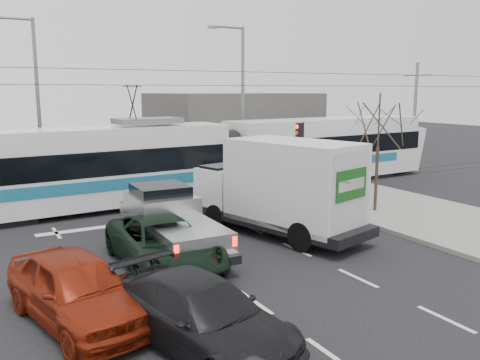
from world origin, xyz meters
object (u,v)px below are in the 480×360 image
green_car (164,243)px  dark_car (202,315)px  street_lamp_near (240,93)px  box_truck (281,188)px  bare_tree (379,126)px  tram (224,156)px  street_lamp_far (34,93)px  silver_pickup (169,220)px  red_car (77,289)px  navy_pickup (280,177)px  traffic_signal (300,143)px

green_car → dark_car: (-1.03, -4.96, -0.03)m
street_lamp_near → box_truck: size_ratio=1.21×
bare_tree → box_truck: 5.76m
tram → dark_car: tram is taller
box_truck → green_car: size_ratio=1.38×
street_lamp_far → tram: size_ratio=0.34×
street_lamp_near → tram: 6.51m
silver_pickup → box_truck: 4.41m
tram → red_car: bearing=-133.7°
green_car → navy_pickup: bearing=38.5°
traffic_signal → tram: bearing=131.0°
dark_car → red_car: bearing=115.9°
tram → silver_pickup: 9.68m
street_lamp_far → silver_pickup: 14.81m
traffic_signal → street_lamp_near: (0.84, 7.50, 2.37)m
traffic_signal → street_lamp_near: 7.91m
bare_tree → box_truck: bare_tree is taller
navy_pickup → box_truck: bearing=-121.0°
street_lamp_far → green_car: (1.40, -15.45, -4.36)m
box_truck → tram: bearing=62.6°
bare_tree → dark_car: (-11.42, -6.92, -3.08)m
green_car → red_car: red_car is taller
street_lamp_near → green_car: (-10.10, -13.45, -4.36)m
box_truck → navy_pickup: bearing=41.1°
silver_pickup → green_car: (-0.69, -1.37, -0.31)m
tram → street_lamp_far: bearing=137.6°
tram → traffic_signal: bearing=-52.5°
tram → green_car: bearing=-130.1°
box_truck → dark_car: bearing=-149.6°
bare_tree → silver_pickup: size_ratio=0.85×
bare_tree → street_lamp_near: 11.58m
red_car → green_car: bearing=26.9°
box_truck → green_car: box_truck is taller
box_truck → navy_pickup: size_ratio=1.35×
box_truck → navy_pickup: (3.25, 4.93, -0.61)m
silver_pickup → navy_pickup: 9.04m
street_lamp_near → tram: (-3.44, -4.51, -3.18)m
bare_tree → tram: (-3.73, 6.99, -1.86)m
traffic_signal → red_car: size_ratio=0.75×
red_car → box_truck: bearing=12.7°
street_lamp_near → navy_pickup: bearing=-104.0°
traffic_signal → street_lamp_near: size_ratio=0.40×
tram → dark_car: (-7.69, -13.90, -1.21)m
box_truck → red_car: size_ratio=1.55×
bare_tree → green_car: size_ratio=0.93×
traffic_signal → tram: size_ratio=0.13×
traffic_signal → silver_pickup: size_ratio=0.61×
tram → navy_pickup: tram is taller
red_car → dark_car: (2.02, -2.45, -0.10)m
street_lamp_near → red_car: bearing=-129.5°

